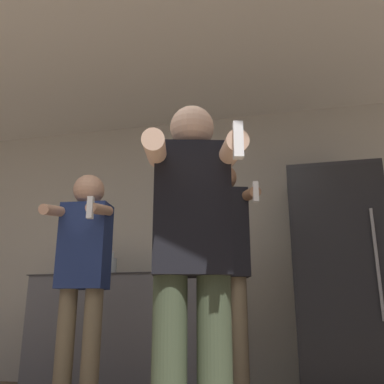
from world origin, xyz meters
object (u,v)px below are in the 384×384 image
(person_woman_foreground, at_px, (192,255))
(person_spectator_back, at_px, (226,255))
(bottle_green_wine, at_px, (94,264))
(person_man_side, at_px, (83,266))
(bottle_amber_bourbon, at_px, (112,266))
(bottle_short_whiskey, at_px, (82,262))
(refrigerator, at_px, (340,280))

(person_woman_foreground, xyz_separation_m, person_spectator_back, (-0.05, 1.33, 0.18))
(bottle_green_wine, bearing_deg, person_man_side, -68.07)
(bottle_amber_bourbon, relative_size, bottle_green_wine, 0.84)
(bottle_amber_bourbon, relative_size, person_woman_foreground, 0.14)
(person_spectator_back, bearing_deg, bottle_short_whiskey, 158.99)
(person_man_side, bearing_deg, person_spectator_back, 23.14)
(bottle_green_wine, height_order, person_man_side, person_man_side)
(bottle_green_wine, distance_m, person_man_side, 1.02)
(refrigerator, distance_m, person_woman_foreground, 2.02)
(refrigerator, xyz_separation_m, bottle_short_whiskey, (-2.25, 0.01, 0.20))
(refrigerator, distance_m, bottle_amber_bourbon, 1.95)
(bottle_short_whiskey, xyz_separation_m, person_spectator_back, (1.42, -0.54, -0.05))
(bottle_short_whiskey, bearing_deg, refrigerator, -0.19)
(bottle_amber_bourbon, relative_size, person_spectator_back, 0.12)
(person_woman_foreground, relative_size, person_spectator_back, 0.89)
(bottle_amber_bourbon, distance_m, bottle_green_wine, 0.18)
(bottle_short_whiskey, bearing_deg, bottle_amber_bourbon, 0.00)
(person_spectator_back, bearing_deg, person_woman_foreground, -87.69)
(refrigerator, xyz_separation_m, bottle_amber_bourbon, (-1.95, 0.01, 0.16))
(person_woman_foreground, xyz_separation_m, person_man_side, (-0.97, 0.93, 0.08))
(bottle_short_whiskey, distance_m, person_man_side, 1.07)
(bottle_green_wine, bearing_deg, bottle_short_whiskey, 180.00)
(bottle_short_whiskey, height_order, person_woman_foreground, person_woman_foreground)
(bottle_amber_bourbon, xyz_separation_m, bottle_green_wine, (-0.18, 0.00, 0.02))
(refrigerator, xyz_separation_m, person_man_side, (-1.75, -0.93, 0.05))
(bottle_short_whiskey, bearing_deg, person_spectator_back, -21.01)
(bottle_green_wine, bearing_deg, person_spectator_back, -22.74)
(refrigerator, height_order, person_man_side, refrigerator)
(person_woman_foreground, relative_size, person_man_side, 0.97)
(bottle_green_wine, relative_size, person_woman_foreground, 0.17)
(refrigerator, height_order, bottle_short_whiskey, refrigerator)
(bottle_short_whiskey, bearing_deg, person_man_side, -62.10)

